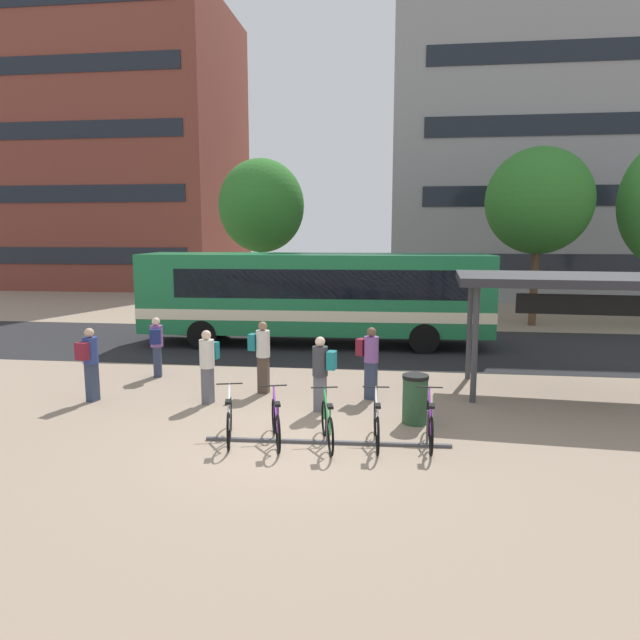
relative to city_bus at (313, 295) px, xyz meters
The scene contains 21 objects.
ground 9.86m from the city_bus, 85.42° to the right, with size 200.00×200.00×0.00m, color gray.
bus_lane_asphalt 1.93m from the city_bus, ahead, with size 80.00×7.20×0.01m, color #232326.
city_bus is the anchor object (origin of this frame).
bike_rack 9.79m from the city_bus, 80.52° to the right, with size 4.64×0.27×0.70m.
parked_bicycle_white_0 9.66m from the city_bus, 91.70° to the right, with size 0.61×1.68×0.99m.
parked_bicycle_purple_1 9.70m from the city_bus, 86.26° to the right, with size 0.65×1.67×0.99m.
parked_bicycle_green_2 9.82m from the city_bus, 80.52° to the right, with size 0.59×1.69×0.99m.
parked_bicycle_white_3 9.87m from the city_bus, 75.12° to the right, with size 0.52×1.72×0.99m.
parked_bicycle_purple_4 10.06m from the city_bus, 69.46° to the right, with size 0.52×1.72×0.99m.
transit_shelter 9.02m from the city_bus, 38.02° to the right, with size 5.65×3.42×2.93m.
commuter_teal_pack_0 7.45m from the city_bus, 101.25° to the right, with size 0.41×0.57×1.73m.
commuter_maroon_pack_1 6.89m from the city_bus, 70.76° to the right, with size 0.60×0.48×1.74m.
commuter_navy_pack_2 6.29m from the city_bus, 125.40° to the right, with size 0.44×0.59×1.65m.
commuter_teal_pack_3 6.33m from the city_bus, 93.64° to the right, with size 0.54×0.37×1.79m.
commuter_maroon_pack_4 8.63m from the city_bus, 119.38° to the right, with size 0.42×0.58×1.75m.
commuter_teal_pack_5 7.70m from the city_bus, 80.66° to the right, with size 0.55×0.38×1.69m.
trash_bin 8.82m from the city_bus, 68.04° to the right, with size 0.55×0.55×1.03m.
street_tree_0 8.94m from the city_bus, 115.19° to the left, with size 4.07×4.07×7.39m.
street_tree_2 10.83m from the city_bus, 31.97° to the left, with size 4.34×4.34×7.42m.
building_left_wing 29.68m from the city_bus, 128.26° to the left, with size 16.49×12.83×20.03m.
building_right_wing 27.54m from the city_bus, 50.37° to the left, with size 27.81×13.74×22.08m.
Camera 1 is at (1.98, -10.10, 3.94)m, focal length 32.22 mm.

